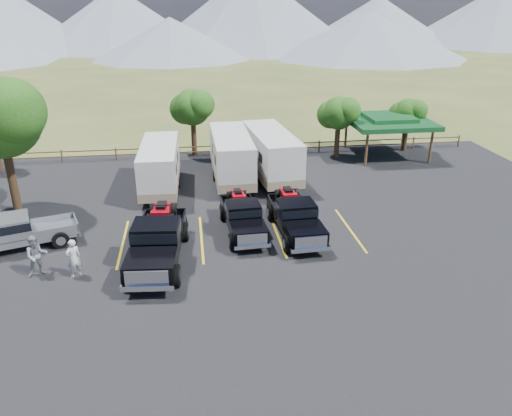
{
  "coord_description": "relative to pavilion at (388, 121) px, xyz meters",
  "views": [
    {
      "loc": [
        -2.34,
        -19.44,
        11.64
      ],
      "look_at": [
        0.87,
        4.0,
        1.6
      ],
      "focal_mm": 35.0,
      "sensor_mm": 36.0,
      "label": 1
    }
  ],
  "objects": [
    {
      "name": "rig_right",
      "position": [
        -10.04,
        -12.92,
        -1.77
      ],
      "size": [
        2.36,
        6.17,
        2.03
      ],
      "rotation": [
        0.0,
        0.0,
        0.04
      ],
      "color": "black",
      "rests_on": "asphalt_lot"
    },
    {
      "name": "rig_center",
      "position": [
        -12.77,
        -12.38,
        -1.84
      ],
      "size": [
        2.25,
        5.75,
        1.89
      ],
      "rotation": [
        0.0,
        0.0,
        0.06
      ],
      "color": "black",
      "rests_on": "asphalt_lot"
    },
    {
      "name": "rail_fence",
      "position": [
        -11.0,
        1.5,
        -2.18
      ],
      "size": [
        36.12,
        0.12,
        1.0
      ],
      "color": "brown",
      "rests_on": "ground"
    },
    {
      "name": "asphalt_lot",
      "position": [
        -13.0,
        -14.0,
        -2.77
      ],
      "size": [
        44.0,
        34.0,
        0.04
      ],
      "primitive_type": "cube",
      "color": "black",
      "rests_on": "ground"
    },
    {
      "name": "trailer_left",
      "position": [
        -17.31,
        -5.57,
        -1.17
      ],
      "size": [
        2.42,
        8.68,
        3.02
      ],
      "rotation": [
        0.0,
        0.0,
        -0.02
      ],
      "color": "silver",
      "rests_on": "asphalt_lot"
    },
    {
      "name": "ground",
      "position": [
        -13.0,
        -17.0,
        -2.79
      ],
      "size": [
        320.0,
        320.0,
        0.0
      ],
      "primitive_type": "plane",
      "color": "#3E4D20",
      "rests_on": "ground"
    },
    {
      "name": "pavilion",
      "position": [
        0.0,
        0.0,
        0.0
      ],
      "size": [
        6.2,
        6.2,
        3.22
      ],
      "color": "brown",
      "rests_on": "ground"
    },
    {
      "name": "person_a",
      "position": [
        -20.72,
        -16.06,
        -1.83
      ],
      "size": [
        0.8,
        0.73,
        1.83
      ],
      "primitive_type": "imported",
      "rotation": [
        0.0,
        0.0,
        3.72
      ],
      "color": "silver",
      "rests_on": "asphalt_lot"
    },
    {
      "name": "rig_left",
      "position": [
        -17.07,
        -15.04,
        -1.64
      ],
      "size": [
        2.9,
        7.06,
        2.3
      ],
      "rotation": [
        0.0,
        0.0,
        -0.09
      ],
      "color": "black",
      "rests_on": "asphalt_lot"
    },
    {
      "name": "stall_lines",
      "position": [
        -13.0,
        -13.0,
        -2.74
      ],
      "size": [
        12.12,
        5.5,
        0.01
      ],
      "color": "gold",
      "rests_on": "asphalt_lot"
    },
    {
      "name": "pickup_silver",
      "position": [
        -23.98,
        -12.81,
        -1.85
      ],
      "size": [
        6.01,
        3.55,
        1.72
      ],
      "rotation": [
        0.0,
        0.0,
        -1.25
      ],
      "color": "gray",
      "rests_on": "asphalt_lot"
    },
    {
      "name": "mountain_range",
      "position": [
        -20.63,
        88.98,
        5.08
      ],
      "size": [
        209.0,
        71.0,
        20.0
      ],
      "color": "slate",
      "rests_on": "ground"
    },
    {
      "name": "tree_ne_a",
      "position": [
        -4.03,
        0.01,
        0.69
      ],
      "size": [
        3.11,
        2.92,
        4.76
      ],
      "color": "#322013",
      "rests_on": "ground"
    },
    {
      "name": "trailer_right",
      "position": [
        -9.91,
        -4.33,
        -1.03
      ],
      "size": [
        3.17,
        9.49,
        3.28
      ],
      "rotation": [
        0.0,
        0.0,
        0.1
      ],
      "color": "silver",
      "rests_on": "asphalt_lot"
    },
    {
      "name": "trailer_center",
      "position": [
        -12.63,
        -4.5,
        -1.05
      ],
      "size": [
        2.51,
        9.33,
        3.25
      ],
      "rotation": [
        0.0,
        0.0,
        0.01
      ],
      "color": "silver",
      "rests_on": "asphalt_lot"
    },
    {
      "name": "tree_north",
      "position": [
        -15.03,
        2.02,
        1.05
      ],
      "size": [
        3.46,
        3.24,
        5.25
      ],
      "color": "#322013",
      "rests_on": "ground"
    },
    {
      "name": "tree_ne_b",
      "position": [
        1.98,
        1.01,
        0.34
      ],
      "size": [
        2.77,
        2.59,
        4.27
      ],
      "color": "#322013",
      "rests_on": "ground"
    },
    {
      "name": "person_b",
      "position": [
        -22.38,
        -15.7,
        -1.77
      ],
      "size": [
        1.14,
        1.02,
        1.95
      ],
      "primitive_type": "imported",
      "rotation": [
        0.0,
        0.0,
        0.35
      ],
      "color": "slate",
      "rests_on": "asphalt_lot"
    }
  ]
}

